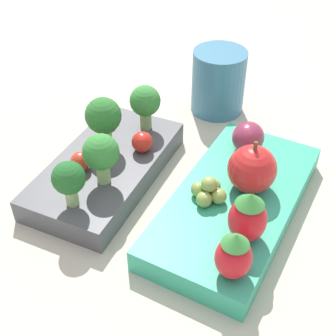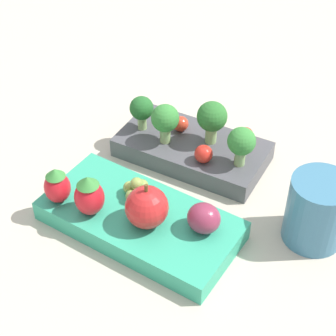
{
  "view_description": "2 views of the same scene",
  "coord_description": "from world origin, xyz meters",
  "px_view_note": "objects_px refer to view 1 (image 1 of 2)",
  "views": [
    {
      "loc": [
        -0.33,
        -0.17,
        0.34
      ],
      "look_at": [
        -0.01,
        -0.0,
        0.04
      ],
      "focal_mm": 50.0,
      "sensor_mm": 36.0,
      "label": 1
    },
    {
      "loc": [
        0.26,
        -0.44,
        0.48
      ],
      "look_at": [
        -0.01,
        -0.0,
        0.04
      ],
      "focal_mm": 60.0,
      "sensor_mm": 36.0,
      "label": 2
    }
  ],
  "objects_px": {
    "cherry_tomato_2": "(107,116)",
    "strawberry_0": "(248,217)",
    "broccoli_floret_2": "(101,154)",
    "broccoli_floret_3": "(69,179)",
    "broccoli_floret_1": "(145,102)",
    "grape_cluster": "(209,191)",
    "strawberry_1": "(234,255)",
    "cherry_tomato_1": "(142,142)",
    "broccoli_floret_0": "(103,117)",
    "plum": "(248,137)",
    "drinking_cup": "(218,82)",
    "cherry_tomato_0": "(80,161)",
    "apple": "(252,169)",
    "bento_box_fruit": "(235,204)",
    "bento_box_savoury": "(107,169)"
  },
  "relations": [
    {
      "from": "cherry_tomato_2",
      "to": "strawberry_0",
      "type": "bearing_deg",
      "value": -114.17
    },
    {
      "from": "broccoli_floret_2",
      "to": "broccoli_floret_3",
      "type": "relative_size",
      "value": 1.14
    },
    {
      "from": "broccoli_floret_1",
      "to": "grape_cluster",
      "type": "distance_m",
      "value": 0.14
    },
    {
      "from": "broccoli_floret_2",
      "to": "strawberry_1",
      "type": "distance_m",
      "value": 0.16
    },
    {
      "from": "cherry_tomato_1",
      "to": "strawberry_1",
      "type": "height_order",
      "value": "strawberry_1"
    },
    {
      "from": "broccoli_floret_1",
      "to": "cherry_tomato_2",
      "type": "bearing_deg",
      "value": 107.29
    },
    {
      "from": "broccoli_floret_0",
      "to": "plum",
      "type": "distance_m",
      "value": 0.16
    },
    {
      "from": "cherry_tomato_1",
      "to": "drinking_cup",
      "type": "height_order",
      "value": "drinking_cup"
    },
    {
      "from": "cherry_tomato_0",
      "to": "broccoli_floret_1",
      "type": "bearing_deg",
      "value": -12.6
    },
    {
      "from": "apple",
      "to": "plum",
      "type": "height_order",
      "value": "apple"
    },
    {
      "from": "bento_box_fruit",
      "to": "strawberry_1",
      "type": "distance_m",
      "value": 0.1
    },
    {
      "from": "cherry_tomato_1",
      "to": "strawberry_1",
      "type": "relative_size",
      "value": 0.49
    },
    {
      "from": "broccoli_floret_1",
      "to": "plum",
      "type": "bearing_deg",
      "value": -82.94
    },
    {
      "from": "cherry_tomato_1",
      "to": "cherry_tomato_0",
      "type": "bearing_deg",
      "value": 144.58
    },
    {
      "from": "drinking_cup",
      "to": "cherry_tomato_2",
      "type": "bearing_deg",
      "value": 145.82
    },
    {
      "from": "broccoli_floret_1",
      "to": "apple",
      "type": "xyz_separation_m",
      "value": [
        -0.04,
        -0.14,
        -0.01
      ]
    },
    {
      "from": "cherry_tomato_0",
      "to": "grape_cluster",
      "type": "height_order",
      "value": "grape_cluster"
    },
    {
      "from": "cherry_tomato_2",
      "to": "strawberry_1",
      "type": "distance_m",
      "value": 0.25
    },
    {
      "from": "broccoli_floret_0",
      "to": "cherry_tomato_1",
      "type": "xyz_separation_m",
      "value": [
        0.01,
        -0.04,
        -0.03
      ]
    },
    {
      "from": "broccoli_floret_1",
      "to": "plum",
      "type": "distance_m",
      "value": 0.12
    },
    {
      "from": "bento_box_fruit",
      "to": "cherry_tomato_1",
      "type": "bearing_deg",
      "value": 81.41
    },
    {
      "from": "grape_cluster",
      "to": "cherry_tomato_0",
      "type": "bearing_deg",
      "value": 98.88
    },
    {
      "from": "broccoli_floret_2",
      "to": "cherry_tomato_2",
      "type": "xyz_separation_m",
      "value": [
        0.09,
        0.05,
        -0.02
      ]
    },
    {
      "from": "broccoli_floret_3",
      "to": "drinking_cup",
      "type": "height_order",
      "value": "drinking_cup"
    },
    {
      "from": "cherry_tomato_0",
      "to": "grape_cluster",
      "type": "relative_size",
      "value": 0.57
    },
    {
      "from": "broccoli_floret_2",
      "to": "grape_cluster",
      "type": "bearing_deg",
      "value": -75.98
    },
    {
      "from": "cherry_tomato_1",
      "to": "strawberry_0",
      "type": "distance_m",
      "value": 0.16
    },
    {
      "from": "cherry_tomato_1",
      "to": "broccoli_floret_1",
      "type": "bearing_deg",
      "value": 24.63
    },
    {
      "from": "broccoli_floret_1",
      "to": "strawberry_0",
      "type": "relative_size",
      "value": 1.02
    },
    {
      "from": "plum",
      "to": "drinking_cup",
      "type": "height_order",
      "value": "drinking_cup"
    },
    {
      "from": "broccoli_floret_1",
      "to": "broccoli_floret_3",
      "type": "bearing_deg",
      "value": -179.46
    },
    {
      "from": "broccoli_floret_2",
      "to": "plum",
      "type": "bearing_deg",
      "value": -43.01
    },
    {
      "from": "apple",
      "to": "grape_cluster",
      "type": "distance_m",
      "value": 0.05
    },
    {
      "from": "bento_box_fruit",
      "to": "cherry_tomato_1",
      "type": "distance_m",
      "value": 0.12
    },
    {
      "from": "bento_box_fruit",
      "to": "grape_cluster",
      "type": "bearing_deg",
      "value": 130.0
    },
    {
      "from": "broccoli_floret_0",
      "to": "apple",
      "type": "distance_m",
      "value": 0.17
    },
    {
      "from": "broccoli_floret_0",
      "to": "broccoli_floret_2",
      "type": "relative_size",
      "value": 1.08
    },
    {
      "from": "broccoli_floret_2",
      "to": "cherry_tomato_1",
      "type": "xyz_separation_m",
      "value": [
        0.06,
        -0.01,
        -0.02
      ]
    },
    {
      "from": "cherry_tomato_0",
      "to": "cherry_tomato_2",
      "type": "distance_m",
      "value": 0.09
    },
    {
      "from": "grape_cluster",
      "to": "drinking_cup",
      "type": "bearing_deg",
      "value": 20.24
    },
    {
      "from": "bento_box_savoury",
      "to": "broccoli_floret_3",
      "type": "relative_size",
      "value": 4.09
    },
    {
      "from": "broccoli_floret_1",
      "to": "grape_cluster",
      "type": "height_order",
      "value": "broccoli_floret_1"
    },
    {
      "from": "cherry_tomato_2",
      "to": "plum",
      "type": "bearing_deg",
      "value": -80.06
    },
    {
      "from": "cherry_tomato_1",
      "to": "broccoli_floret_3",
      "type": "bearing_deg",
      "value": 170.45
    },
    {
      "from": "bento_box_savoury",
      "to": "apple",
      "type": "height_order",
      "value": "apple"
    },
    {
      "from": "apple",
      "to": "grape_cluster",
      "type": "bearing_deg",
      "value": 138.32
    },
    {
      "from": "broccoli_floret_2",
      "to": "drinking_cup",
      "type": "relative_size",
      "value": 0.67
    },
    {
      "from": "broccoli_floret_0",
      "to": "strawberry_0",
      "type": "distance_m",
      "value": 0.19
    },
    {
      "from": "cherry_tomato_2",
      "to": "grape_cluster",
      "type": "distance_m",
      "value": 0.17
    },
    {
      "from": "strawberry_0",
      "to": "broccoli_floret_1",
      "type": "bearing_deg",
      "value": 56.6
    }
  ]
}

